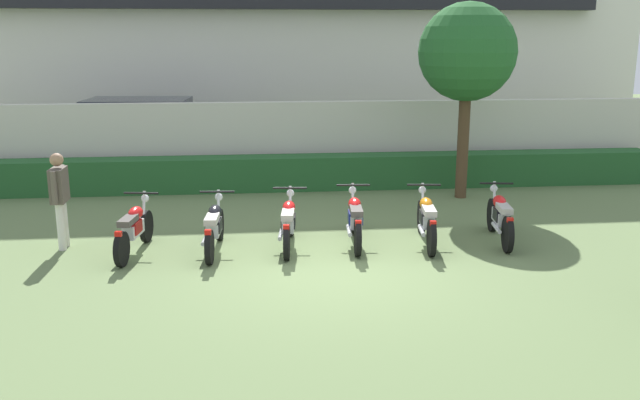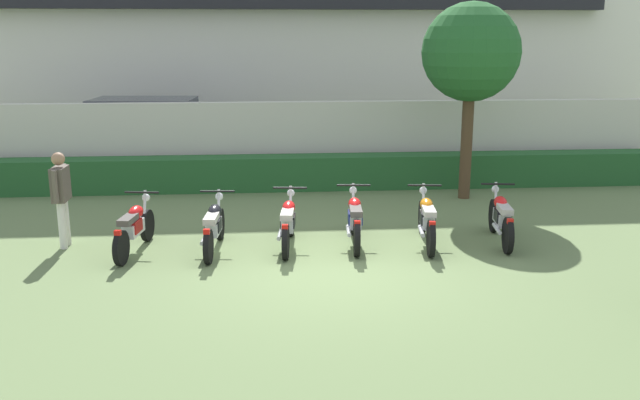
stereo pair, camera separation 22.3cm
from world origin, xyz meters
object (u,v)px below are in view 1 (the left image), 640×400
motorcycle_in_row_0 (134,228)px  motorcycle_in_row_3 (355,219)px  parked_car (145,134)px  motorcycle_in_row_4 (427,219)px  motorcycle_in_row_2 (289,222)px  tree_near_inspector (467,53)px  motorcycle_in_row_5 (500,217)px  motorcycle_in_row_1 (214,227)px  inspector_person (60,193)px

motorcycle_in_row_0 → motorcycle_in_row_3: bearing=-79.3°
parked_car → motorcycle_in_row_4: (5.88, -7.64, -0.48)m
parked_car → motorcycle_in_row_2: 8.36m
tree_near_inspector → motorcycle_in_row_5: 4.33m
motorcycle_in_row_1 → motorcycle_in_row_5: bearing=-84.5°
motorcycle_in_row_3 → inspector_person: 5.04m
motorcycle_in_row_1 → inspector_person: 2.68m
parked_car → motorcycle_in_row_4: parked_car is taller
parked_car → inspector_person: size_ratio=2.80×
tree_near_inspector → motorcycle_in_row_3: (-2.91, -3.26, -2.73)m
motorcycle_in_row_0 → motorcycle_in_row_1: size_ratio=0.99×
motorcycle_in_row_0 → motorcycle_in_row_4: motorcycle_in_row_4 is taller
motorcycle_in_row_2 → motorcycle_in_row_3: 1.16m
tree_near_inspector → inspector_person: tree_near_inspector is taller
motorcycle_in_row_0 → motorcycle_in_row_5: 6.32m
motorcycle_in_row_3 → inspector_person: bearing=91.3°
tree_near_inspector → motorcycle_in_row_0: bearing=-152.9°
tree_near_inspector → motorcycle_in_row_4: bearing=-116.3°
inspector_person → motorcycle_in_row_3: bearing=-3.3°
motorcycle_in_row_5 → motorcycle_in_row_3: bearing=96.6°
motorcycle_in_row_2 → inspector_person: inspector_person is taller
motorcycle_in_row_4 → tree_near_inspector: bearing=-19.3°
motorcycle_in_row_2 → motorcycle_in_row_4: (2.40, -0.06, 0.01)m
tree_near_inspector → motorcycle_in_row_1: tree_near_inspector is taller
inspector_person → motorcycle_in_row_0: bearing=-18.6°
tree_near_inspector → inspector_person: (-7.92, -2.98, -2.20)m
motorcycle_in_row_0 → motorcycle_in_row_2: size_ratio=0.98×
motorcycle_in_row_3 → motorcycle_in_row_4: (1.25, -0.11, -0.00)m
motorcycle_in_row_1 → motorcycle_in_row_5: (5.00, 0.08, 0.02)m
tree_near_inspector → motorcycle_in_row_3: 5.15m
motorcycle_in_row_2 → motorcycle_in_row_5: size_ratio=1.02×
parked_car → motorcycle_in_row_4: bearing=-47.8°
motorcycle_in_row_1 → motorcycle_in_row_3: motorcycle_in_row_3 is taller
motorcycle_in_row_2 → parked_car: bearing=30.7°
tree_near_inspector → motorcycle_in_row_0: (-6.66, -3.40, -2.74)m
parked_car → tree_near_inspector: 8.96m
motorcycle_in_row_1 → motorcycle_in_row_3: bearing=-81.5°
motorcycle_in_row_2 → tree_near_inspector: bearing=-44.8°
inspector_person → parked_car: bearing=87.1°
tree_near_inspector → motorcycle_in_row_1: (-5.33, -3.43, -2.74)m
motorcycle_in_row_1 → motorcycle_in_row_5: 5.00m
tree_near_inspector → motorcycle_in_row_3: tree_near_inspector is taller
tree_near_inspector → inspector_person: size_ratio=2.58×
tree_near_inspector → motorcycle_in_row_4: (-1.67, -3.37, -2.73)m
motorcycle_in_row_3 → motorcycle_in_row_5: size_ratio=1.02×
motorcycle_in_row_4 → motorcycle_in_row_5: 1.33m
motorcycle_in_row_4 → inspector_person: inspector_person is taller
inspector_person → motorcycle_in_row_2: bearing=-5.0°
motorcycle_in_row_2 → motorcycle_in_row_5: bearing=-84.4°
motorcycle_in_row_5 → inspector_person: inspector_person is taller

